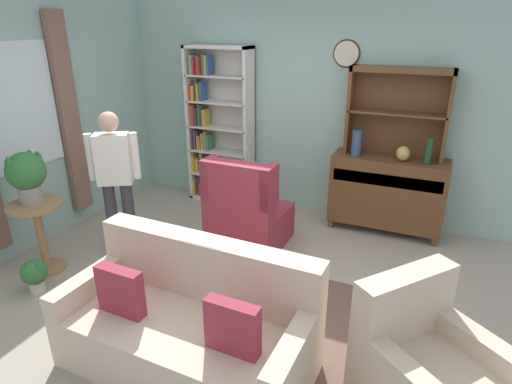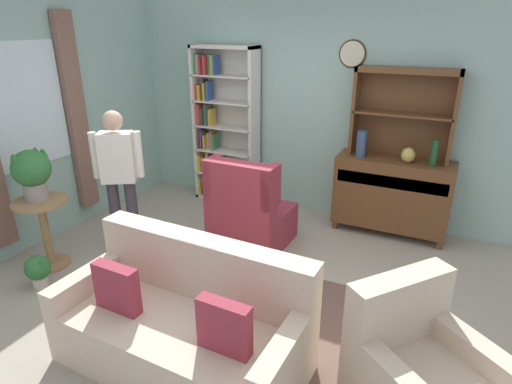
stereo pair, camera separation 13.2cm
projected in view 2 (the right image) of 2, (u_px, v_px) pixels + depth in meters
ground_plane at (237, 291)px, 4.04m from camera, size 5.40×4.60×0.02m
wall_back at (316, 105)px, 5.29m from camera, size 5.00×0.09×2.80m
wall_left at (27, 120)px, 4.54m from camera, size 0.16×4.20×2.80m
area_rug at (241, 313)px, 3.71m from camera, size 2.26×1.64×0.01m
bookshelf at (221, 128)px, 5.79m from camera, size 0.90×0.30×2.10m
sideboard at (392, 193)px, 4.97m from camera, size 1.30×0.45×0.92m
sideboard_hutch at (405, 101)px, 4.67m from camera, size 1.10×0.26×1.00m
vase_tall at (361, 144)px, 4.85m from camera, size 0.11×0.11×0.31m
vase_round at (408, 155)px, 4.68m from camera, size 0.15×0.15×0.17m
bottle_wine at (434, 153)px, 4.53m from camera, size 0.07×0.07×0.29m
couch_floral at (185, 326)px, 3.09m from camera, size 1.82×0.90×0.90m
armchair_floral at (420, 376)px, 2.68m from camera, size 1.08×1.07×0.88m
wingback_chair at (249, 215)px, 4.70m from camera, size 0.80×0.82×1.05m
plant_stand at (45, 226)px, 4.29m from camera, size 0.52×0.52×0.73m
potted_plant_large at (32, 171)px, 4.11m from camera, size 0.37×0.37×0.50m
potted_plant_small at (38, 270)px, 4.02m from camera, size 0.24×0.24×0.33m
person_reading at (119, 173)px, 4.42m from camera, size 0.49×0.34×1.56m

